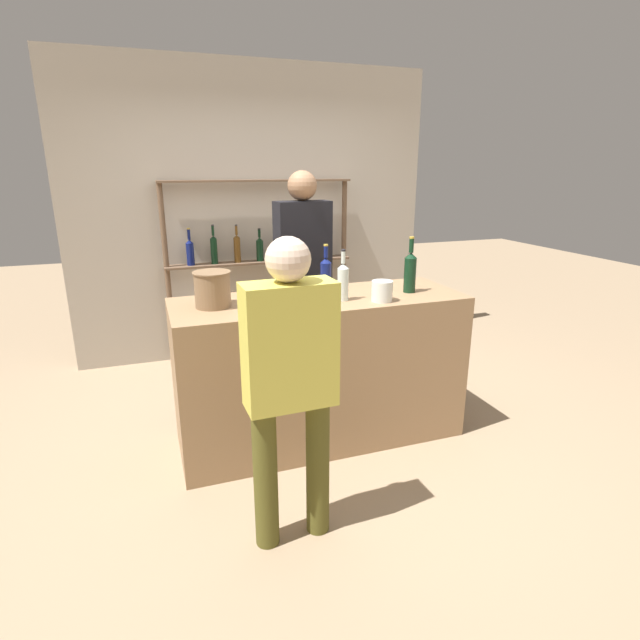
% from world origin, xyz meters
% --- Properties ---
extents(ground_plane, '(16.00, 16.00, 0.00)m').
position_xyz_m(ground_plane, '(0.00, 0.00, 0.00)').
color(ground_plane, '#9E8466').
extents(bar_counter, '(1.94, 0.69, 1.02)m').
position_xyz_m(bar_counter, '(0.00, 0.00, 0.51)').
color(bar_counter, '#997551').
rests_on(bar_counter, ground_plane).
extents(back_wall, '(3.54, 0.12, 2.80)m').
position_xyz_m(back_wall, '(0.00, 1.94, 1.40)').
color(back_wall, '#B2A899').
rests_on(back_wall, ground_plane).
extents(back_shelf, '(1.82, 0.18, 1.74)m').
position_xyz_m(back_shelf, '(0.00, 1.76, 1.14)').
color(back_shelf, brown).
rests_on(back_shelf, ground_plane).
extents(counter_bottle_0, '(0.07, 0.07, 0.33)m').
position_xyz_m(counter_bottle_0, '(0.12, -0.11, 1.15)').
color(counter_bottle_0, silver).
rests_on(counter_bottle_0, bar_counter).
extents(counter_bottle_1, '(0.08, 0.08, 0.32)m').
position_xyz_m(counter_bottle_1, '(0.12, 0.21, 1.15)').
color(counter_bottle_1, '#0F1956').
rests_on(counter_bottle_1, bar_counter).
extents(counter_bottle_2, '(0.08, 0.08, 0.38)m').
position_xyz_m(counter_bottle_2, '(0.64, -0.05, 1.17)').
color(counter_bottle_2, black).
rests_on(counter_bottle_2, bar_counter).
extents(counter_bottle_3, '(0.09, 0.09, 0.36)m').
position_xyz_m(counter_bottle_3, '(-0.24, 0.01, 1.17)').
color(counter_bottle_3, silver).
rests_on(counter_bottle_3, bar_counter).
extents(ice_bucket, '(0.23, 0.23, 0.22)m').
position_xyz_m(ice_bucket, '(-0.70, 0.02, 1.13)').
color(ice_bucket, '#846647').
rests_on(ice_bucket, bar_counter).
extents(cork_jar, '(0.14, 0.14, 0.13)m').
position_xyz_m(cork_jar, '(0.35, -0.21, 1.09)').
color(cork_jar, silver).
rests_on(cork_jar, bar_counter).
extents(customer_left, '(0.44, 0.21, 1.57)m').
position_xyz_m(customer_left, '(-0.47, -0.91, 0.92)').
color(customer_left, brown).
rests_on(customer_left, ground_plane).
extents(server_behind_counter, '(0.47, 0.24, 1.83)m').
position_xyz_m(server_behind_counter, '(0.18, 0.95, 1.08)').
color(server_behind_counter, black).
rests_on(server_behind_counter, ground_plane).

